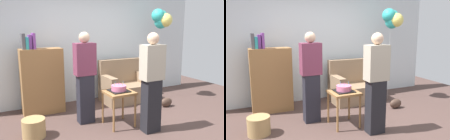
# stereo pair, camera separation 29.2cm
# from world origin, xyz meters

# --- Properties ---
(ground_plane) EXTENTS (8.00, 8.00, 0.00)m
(ground_plane) POSITION_xyz_m (0.00, 0.00, 0.00)
(ground_plane) COLOR #4C3833
(wall_back) EXTENTS (6.00, 0.10, 2.70)m
(wall_back) POSITION_xyz_m (0.00, 2.05, 1.35)
(wall_back) COLOR silver
(wall_back) RESTS_ON ground_plane
(couch) EXTENTS (1.10, 0.70, 0.96)m
(couch) POSITION_xyz_m (0.73, 1.50, 0.34)
(couch) COLOR #8C7054
(couch) RESTS_ON ground_plane
(bookshelf) EXTENTS (0.80, 0.36, 1.60)m
(bookshelf) POSITION_xyz_m (-1.14, 1.59, 0.68)
(bookshelf) COLOR olive
(bookshelf) RESTS_ON ground_plane
(side_table) EXTENTS (0.48, 0.48, 0.62)m
(side_table) POSITION_xyz_m (-0.08, 0.35, 0.52)
(side_table) COLOR olive
(side_table) RESTS_ON ground_plane
(birthday_cake) EXTENTS (0.32, 0.32, 0.17)m
(birthday_cake) POSITION_xyz_m (-0.08, 0.35, 0.67)
(birthday_cake) COLOR black
(birthday_cake) RESTS_ON side_table
(person_blowing_candles) EXTENTS (0.36, 0.22, 1.63)m
(person_blowing_candles) POSITION_xyz_m (-0.55, 0.74, 0.83)
(person_blowing_candles) COLOR #23232D
(person_blowing_candles) RESTS_ON ground_plane
(person_holding_cake) EXTENTS (0.36, 0.22, 1.63)m
(person_holding_cake) POSITION_xyz_m (0.27, -0.11, 0.83)
(person_holding_cake) COLOR black
(person_holding_cake) RESTS_ON ground_plane
(wicker_basket) EXTENTS (0.36, 0.36, 0.30)m
(wicker_basket) POSITION_xyz_m (-1.49, 0.57, 0.15)
(wicker_basket) COLOR #A88451
(wicker_basket) RESTS_ON ground_plane
(handbag) EXTENTS (0.28, 0.14, 0.20)m
(handbag) POSITION_xyz_m (1.30, 0.69, 0.10)
(handbag) COLOR #473328
(handbag) RESTS_ON ground_plane
(balloon_bunch) EXTENTS (0.46, 0.48, 2.12)m
(balloon_bunch) POSITION_xyz_m (1.57, 1.28, 1.90)
(balloon_bunch) COLOR silver
(balloon_bunch) RESTS_ON ground_plane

